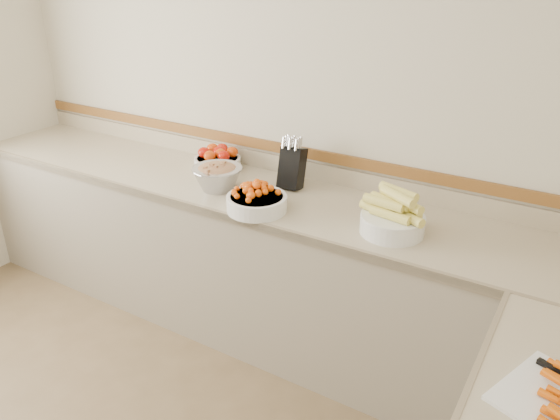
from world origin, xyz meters
The scene contains 7 objects.
back_wall centered at (0.00, 2.00, 1.30)m, with size 4.00×4.00×0.00m, color beige.
counter_back centered at (0.00, 1.68, 0.45)m, with size 4.00×0.65×1.08m.
knife_block centered at (0.14, 1.83, 1.02)m, with size 0.13×0.15×0.30m.
tomato_bowl centered at (-0.38, 1.83, 0.96)m, with size 0.28×0.28×0.14m.
cherry_tomato_bowl centered at (0.14, 1.47, 0.96)m, with size 0.30×0.30×0.16m.
corn_bowl centered at (0.81, 1.59, 0.98)m, with size 0.33×0.30×0.22m.
rhubarb_bowl centered at (-0.19, 1.59, 0.98)m, with size 0.27×0.27×0.16m.
Camera 1 is at (1.53, -0.58, 2.06)m, focal length 35.00 mm.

